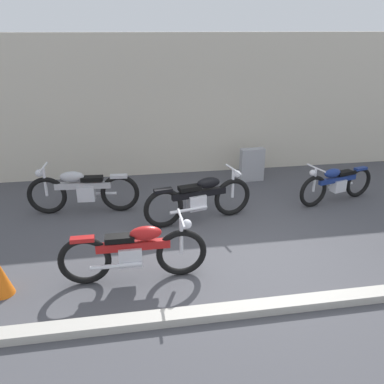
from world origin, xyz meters
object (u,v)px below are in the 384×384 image
object	(u,v)px
traffic_cone	(0,277)
motorcycle_black	(200,198)
motorcycle_blue	(336,183)
motorcycle_red	(135,251)
stone_marker	(252,165)
motorcycle_silver	(82,190)

from	to	relation	value
traffic_cone	motorcycle_black	world-z (taller)	motorcycle_black
motorcycle_blue	motorcycle_red	distance (m)	4.89
motorcycle_red	motorcycle_black	xyz separation A→B (m)	(1.31, 1.77, 0.01)
motorcycle_blue	motorcycle_black	size ratio (longest dim) A/B	0.87
stone_marker	motorcycle_black	world-z (taller)	motorcycle_black
traffic_cone	motorcycle_red	bearing A→B (deg)	1.74
motorcycle_black	stone_marker	bearing A→B (deg)	37.83
motorcycle_silver	motorcycle_blue	distance (m)	5.33
stone_marker	motorcycle_black	distance (m)	2.60
stone_marker	traffic_cone	xyz separation A→B (m)	(-4.86, -3.82, -0.13)
motorcycle_silver	motorcycle_red	size ratio (longest dim) A/B	1.02
motorcycle_silver	motorcycle_blue	size ratio (longest dim) A/B	1.17
motorcycle_blue	stone_marker	bearing A→B (deg)	-63.38
traffic_cone	motorcycle_red	distance (m)	1.90
traffic_cone	motorcycle_silver	distance (m)	2.79
motorcycle_black	motorcycle_silver	bearing A→B (deg)	148.60
motorcycle_red	motorcycle_black	world-z (taller)	motorcycle_black
motorcycle_silver	stone_marker	bearing A→B (deg)	-158.69
traffic_cone	motorcycle_red	size ratio (longest dim) A/B	0.25
motorcycle_silver	motorcycle_red	distance (m)	2.73
motorcycle_blue	motorcycle_red	bearing A→B (deg)	11.62
stone_marker	motorcycle_blue	size ratio (longest dim) A/B	0.43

